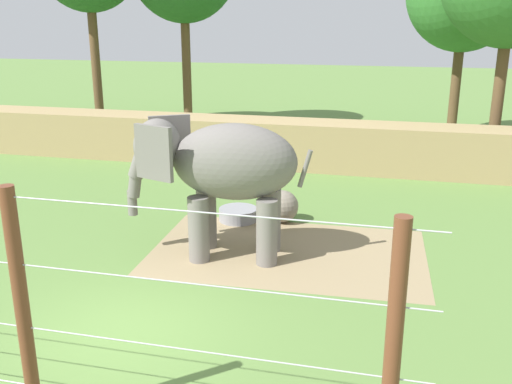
# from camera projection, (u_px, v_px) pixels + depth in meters

# --- Properties ---
(ground_plane) EXTENTS (120.00, 120.00, 0.00)m
(ground_plane) POSITION_uv_depth(u_px,v_px,m) (122.00, 333.00, 10.62)
(ground_plane) COLOR #5B7F3D
(dirt_patch) EXTENTS (6.82, 4.47, 0.01)m
(dirt_patch) POSITION_uv_depth(u_px,v_px,m) (288.00, 252.00, 14.23)
(dirt_patch) COLOR #937F5B
(dirt_patch) RESTS_ON ground
(embankment_wall) EXTENTS (36.00, 1.80, 1.77)m
(embankment_wall) POSITION_uv_depth(u_px,v_px,m) (271.00, 143.00, 22.24)
(embankment_wall) COLOR tan
(embankment_wall) RESTS_ON ground
(elephant) EXTENTS (4.46, 2.02, 3.31)m
(elephant) POSITION_uv_depth(u_px,v_px,m) (220.00, 167.00, 13.47)
(elephant) COLOR slate
(elephant) RESTS_ON ground
(enrichment_ball) EXTENTS (0.91, 0.91, 0.91)m
(enrichment_ball) POSITION_uv_depth(u_px,v_px,m) (282.00, 206.00, 16.20)
(enrichment_ball) COLOR gray
(enrichment_ball) RESTS_ON ground
(cable_fence) EXTENTS (10.57, 0.20, 3.57)m
(cable_fence) POSITION_uv_depth(u_px,v_px,m) (25.00, 312.00, 7.72)
(cable_fence) COLOR brown
(cable_fence) RESTS_ON ground
(water_tub) EXTENTS (1.10, 1.10, 0.35)m
(water_tub) POSITION_uv_depth(u_px,v_px,m) (238.00, 214.00, 16.39)
(water_tub) COLOR gray
(water_tub) RESTS_ON ground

